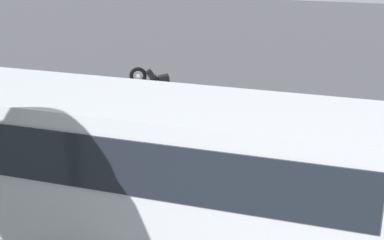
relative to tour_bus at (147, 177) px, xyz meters
The scene contains 13 objects.
ground_plane 5.58m from the tour_bus, 89.23° to the right, with size 80.00×80.00×0.00m, color #424247.
tour_bus is the anchor object (origin of this frame).
spectator_far_left 4.07m from the tour_bus, 138.41° to the right, with size 0.58×0.37×1.69m.
spectator_left 3.15m from the tour_bus, 129.18° to the right, with size 0.58×0.35×1.75m.
spectator_centre 2.57m from the tour_bus, 106.17° to the right, with size 0.57×0.38×1.81m.
spectator_right 2.38m from the tour_bus, 73.54° to the right, with size 0.57×0.32×1.74m.
spectator_far_right 3.38m from the tour_bus, 52.97° to the right, with size 0.58×0.37×1.79m.
parked_motorcycle_silver 4.29m from the tour_bus, 152.42° to the right, with size 2.05×0.58×0.99m.
stunt_motorcycle 8.65m from the tour_bus, 68.17° to the right, with size 1.72×1.14×1.91m.
traffic_cone 8.36m from the tour_bus, 81.12° to the right, with size 0.34×0.34×0.63m.
bay_line_a 6.56m from the tour_bus, 107.69° to the right, with size 0.12×4.27×0.01m.
bay_line_b 6.35m from the tour_bus, 80.37° to the right, with size 0.12×3.97×0.01m.
bay_line_c 7.43m from the tour_bus, 56.64° to the right, with size 0.12×4.14×0.01m.
Camera 1 is at (-4.10, 13.96, 6.13)m, focal length 49.91 mm.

